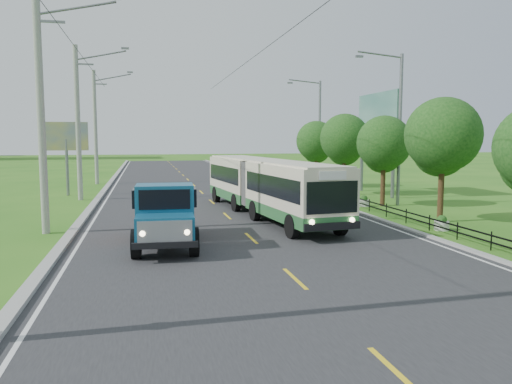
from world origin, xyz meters
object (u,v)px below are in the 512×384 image
object	(u,v)px
billboard_left	(66,141)
pole_near	(42,113)
pole_mid	(78,122)
planter_mid	(364,202)
tree_fourth	(384,146)
dump_truck	(165,210)
tree_third	(442,139)
streetlight_far	(318,129)
pole_far	(96,127)
bus	(266,183)
billboard_right	(377,120)
planter_far	(318,189)
tree_fifth	(345,141)
planter_near	(442,224)
tree_back	(316,143)
streetlight_mid	(397,124)

from	to	relation	value
billboard_left	pole_near	bearing A→B (deg)	-85.28
pole_mid	planter_mid	world-z (taller)	pole_mid
tree_fourth	billboard_left	distance (m)	21.72
pole_mid	dump_truck	distance (m)	16.70
tree_third	streetlight_far	xyz separation A→B (m)	(0.79, 19.86, 0.92)
pole_far	bus	bearing A→B (deg)	-64.12
billboard_left	billboard_right	world-z (taller)	billboard_right
pole_near	planter_far	xyz separation A→B (m)	(16.86, 13.00, -4.81)
tree_fourth	billboard_left	bearing A→B (deg)	153.01
tree_fifth	tree_third	bearing A→B (deg)	-90.00
pole_far	pole_near	bearing A→B (deg)	-90.00
tree_fifth	billboard_left	world-z (taller)	tree_fifth
planter_near	tree_third	bearing A→B (deg)	59.59
tree_fifth	planter_far	bearing A→B (deg)	124.05
planter_near	tree_fifth	bearing A→B (deg)	84.92
pole_mid	planter_mid	size ratio (longest dim) A/B	14.93
pole_far	planter_far	size ratio (longest dim) A/B	14.93
planter_mid	bus	world-z (taller)	bus
pole_near	tree_back	distance (m)	24.98
streetlight_mid	planter_far	world-z (taller)	streetlight_mid
tree_third	tree_fourth	distance (m)	6.01
pole_near	pole_far	bearing A→B (deg)	90.00
tree_fifth	billboard_left	bearing A→B (deg)	168.72
bus	pole_mid	bearing A→B (deg)	131.90
pole_near	tree_fifth	size ratio (longest dim) A/B	1.72
tree_back	billboard_left	distance (m)	19.48
tree_third	planter_far	distance (m)	14.40
pole_mid	planter_near	bearing A→B (deg)	-41.65
planter_mid	billboard_right	size ratio (longest dim) A/B	0.09
pole_far	dump_truck	xyz separation A→B (m)	(4.84, -27.54, -3.74)
planter_mid	billboard_left	bearing A→B (deg)	151.08
tree_third	tree_fifth	world-z (taller)	tree_third
tree_back	planter_far	world-z (taller)	tree_back
streetlight_mid	dump_truck	distance (m)	16.84
tree_fifth	dump_truck	distance (m)	19.96
tree_fifth	streetlight_far	xyz separation A→B (m)	(0.79, 7.86, 1.05)
streetlight_far	pole_near	bearing A→B (deg)	-134.86
tree_third	billboard_left	xyz separation A→B (m)	(-19.36, 15.86, -0.12)
bus	tree_fifth	bearing A→B (deg)	40.61
tree_fourth	billboard_right	world-z (taller)	billboard_right
pole_far	streetlight_mid	world-z (taller)	pole_far
tree_fifth	pole_far	bearing A→B (deg)	144.64
pole_mid	dump_truck	size ratio (longest dim) A/B	1.73
streetlight_far	planter_far	xyz separation A→B (m)	(-2.04, -6.00, -4.62)
pole_far	tree_back	distance (m)	19.43
planter_near	bus	size ratio (longest dim) A/B	0.04
tree_third	planter_near	distance (m)	4.46
tree_third	tree_fourth	world-z (taller)	tree_third
streetlight_mid	billboard_right	xyz separation A→B (m)	(1.66, 6.00, 0.44)
billboard_right	pole_near	bearing A→B (deg)	-151.86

